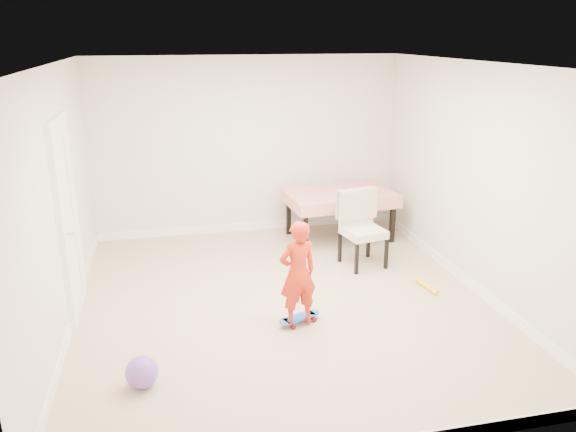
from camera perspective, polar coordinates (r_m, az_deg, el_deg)
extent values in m
plane|color=tan|center=(6.40, -0.49, -8.72)|extent=(5.00, 5.00, 0.00)
cube|color=white|center=(5.72, -0.56, 15.01)|extent=(4.50, 5.00, 0.04)
cube|color=beige|center=(8.31, -4.13, 7.03)|extent=(4.50, 0.04, 2.60)
cube|color=beige|center=(3.69, 7.63, -7.57)|extent=(4.50, 0.04, 2.60)
cube|color=beige|center=(5.90, -22.21, 1.11)|extent=(0.04, 5.00, 2.60)
cube|color=beige|center=(6.74, 18.39, 3.54)|extent=(0.04, 5.00, 2.60)
cube|color=white|center=(6.26, -21.44, -0.51)|extent=(0.11, 0.94, 2.11)
cube|color=white|center=(8.64, -3.95, -1.06)|extent=(4.50, 0.02, 0.12)
cube|color=white|center=(6.35, -20.97, -9.65)|extent=(0.02, 5.00, 0.12)
cube|color=white|center=(7.14, 17.48, -6.13)|extent=(0.02, 5.00, 0.12)
imported|color=red|center=(5.68, 1.00, -6.17)|extent=(0.45, 0.35, 1.11)
sphere|color=#7C4FBE|center=(5.11, -14.64, -15.11)|extent=(0.28, 0.28, 0.28)
cylinder|color=yellow|center=(6.90, 13.95, -6.96)|extent=(0.12, 0.40, 0.06)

